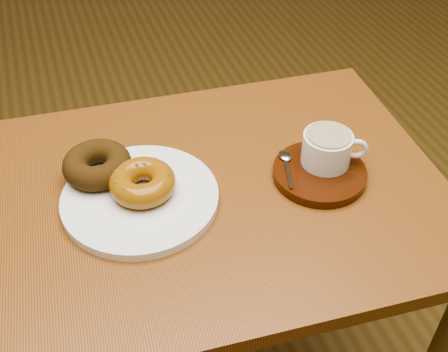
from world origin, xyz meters
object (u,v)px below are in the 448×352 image
object	(u,v)px
saucer	(319,173)
coffee_cup	(328,148)
cafe_table	(214,235)
donut_plate	(140,198)

from	to	relation	value
saucer	coffee_cup	bearing A→B (deg)	40.55
cafe_table	saucer	bearing A→B (deg)	-6.92
coffee_cup	cafe_table	bearing A→B (deg)	-162.36
cafe_table	saucer	xyz separation A→B (m)	(0.18, -0.03, 0.12)
saucer	cafe_table	bearing A→B (deg)	169.23
cafe_table	coffee_cup	distance (m)	0.26
donut_plate	cafe_table	bearing A→B (deg)	-3.16
saucer	coffee_cup	xyz separation A→B (m)	(0.02, 0.02, 0.04)
cafe_table	donut_plate	distance (m)	0.17
donut_plate	coffee_cup	size ratio (longest dim) A/B	2.38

